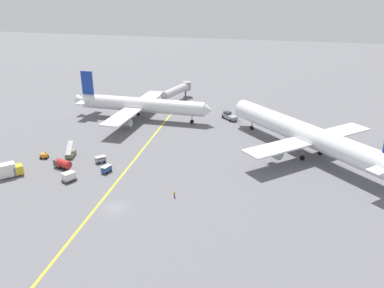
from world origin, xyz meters
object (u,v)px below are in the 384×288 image
at_px(airliner_at_gate_left, 141,105).
at_px(ground_crew_ramp_agent_by_cones, 174,194).
at_px(gse_container_dolly_flat, 69,176).
at_px(gse_fuel_bowser_stubby, 62,163).
at_px(gse_baggage_cart_trailing, 106,169).
at_px(gse_stair_truck_yellow, 70,153).
at_px(gse_catering_truck_tall, 9,170).
at_px(pushback_tug, 229,116).
at_px(gse_gpu_cart_small, 44,156).
at_px(gse_baggage_cart_near_cluster, 101,159).
at_px(jet_bridge, 178,90).
at_px(airliner_being_pushed, 304,134).

distance_m(airliner_at_gate_left, ground_crew_ramp_agent_by_cones, 56.97).
xyz_separation_m(gse_container_dolly_flat, gse_fuel_bowser_stubby, (-5.44, 5.65, 0.16)).
relative_size(gse_baggage_cart_trailing, gse_stair_truck_yellow, 0.61).
relative_size(airliner_at_gate_left, gse_baggage_cart_trailing, 16.81).
xyz_separation_m(gse_catering_truck_tall, gse_container_dolly_flat, (15.16, 1.89, -0.58)).
relative_size(airliner_at_gate_left, ground_crew_ramp_agent_by_cones, 32.28).
bearing_deg(gse_baggage_cart_trailing, pushback_tug, 66.23).
relative_size(gse_gpu_cart_small, gse_baggage_cart_near_cluster, 0.77).
relative_size(gse_container_dolly_flat, ground_crew_ramp_agent_by_cones, 2.47).
relative_size(gse_catering_truck_tall, gse_baggage_cart_near_cluster, 1.94).
bearing_deg(gse_gpu_cart_small, gse_baggage_cart_near_cluster, 6.06).
distance_m(gse_container_dolly_flat, ground_crew_ramp_agent_by_cones, 26.73).
xyz_separation_m(gse_container_dolly_flat, jet_bridge, (3.77, 75.61, 3.36)).
height_order(gse_gpu_cart_small, gse_container_dolly_flat, gse_container_dolly_flat).
bearing_deg(gse_fuel_bowser_stubby, pushback_tug, 56.30).
relative_size(gse_baggage_cart_trailing, gse_fuel_bowser_stubby, 0.57).
bearing_deg(jet_bridge, ground_crew_ramp_agent_by_cones, -73.27).
bearing_deg(gse_container_dolly_flat, gse_baggage_cart_near_cluster, 78.71).
height_order(pushback_tug, gse_baggage_cart_near_cluster, pushback_tug).
bearing_deg(pushback_tug, ground_crew_ramp_agent_by_cones, -91.77).
bearing_deg(ground_crew_ramp_agent_by_cones, gse_baggage_cart_trailing, 160.15).
relative_size(gse_baggage_cart_trailing, gse_catering_truck_tall, 0.50).
bearing_deg(gse_container_dolly_flat, ground_crew_ramp_agent_by_cones, -1.57).
relative_size(pushback_tug, gse_fuel_bowser_stubby, 1.49).
height_order(pushback_tug, jet_bridge, jet_bridge).
distance_m(airliner_being_pushed, gse_gpu_cart_small, 71.23).
height_order(gse_baggage_cart_trailing, gse_stair_truck_yellow, gse_stair_truck_yellow).
distance_m(airliner_at_gate_left, airliner_being_pushed, 57.58).
bearing_deg(gse_fuel_bowser_stubby, gse_gpu_cart_small, 153.84).
distance_m(gse_container_dolly_flat, gse_stair_truck_yellow, 14.78).
relative_size(gse_catering_truck_tall, gse_fuel_bowser_stubby, 1.14).
bearing_deg(gse_gpu_cart_small, airliner_being_pushed, 18.35).
height_order(gse_catering_truck_tall, jet_bridge, jet_bridge).
bearing_deg(gse_catering_truck_tall, gse_container_dolly_flat, 7.10).
distance_m(gse_baggage_cart_trailing, gse_stair_truck_yellow, 15.28).
bearing_deg(gse_container_dolly_flat, jet_bridge, 87.15).
distance_m(gse_gpu_cart_small, jet_bridge, 68.26).
bearing_deg(pushback_tug, gse_gpu_cart_small, -132.08).
xyz_separation_m(airliner_being_pushed, pushback_tug, (-25.19, 24.42, -4.58)).
height_order(gse_container_dolly_flat, jet_bridge, jet_bridge).
relative_size(gse_baggage_cart_near_cluster, jet_bridge, 0.15).
distance_m(gse_container_dolly_flat, jet_bridge, 75.77).
bearing_deg(jet_bridge, pushback_tug, -37.65).
height_order(gse_baggage_cart_trailing, gse_container_dolly_flat, gse_container_dolly_flat).
relative_size(gse_stair_truck_yellow, gse_fuel_bowser_stubby, 0.95).
bearing_deg(gse_stair_truck_yellow, jet_bridge, 79.85).
height_order(gse_container_dolly_flat, gse_stair_truck_yellow, gse_stair_truck_yellow).
xyz_separation_m(gse_container_dolly_flat, gse_stair_truck_yellow, (-7.49, 12.73, -0.15)).
height_order(gse_gpu_cart_small, jet_bridge, jet_bridge).
xyz_separation_m(airliner_being_pushed, gse_baggage_cart_near_cluster, (-51.40, -20.66, -4.92)).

